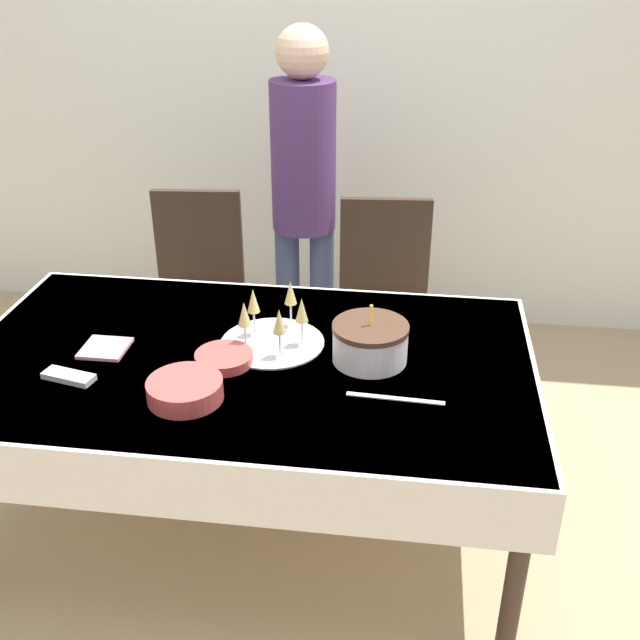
% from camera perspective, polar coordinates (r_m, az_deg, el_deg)
% --- Properties ---
extents(ground_plane, '(12.00, 12.00, 0.00)m').
position_cam_1_polar(ground_plane, '(2.95, -5.00, -15.02)').
color(ground_plane, tan).
extents(wall_back, '(8.00, 0.05, 2.70)m').
position_cam_1_polar(wall_back, '(3.99, -0.13, 18.46)').
color(wall_back, silver).
rests_on(wall_back, ground_plane).
extents(dining_table, '(1.91, 1.13, 0.73)m').
position_cam_1_polar(dining_table, '(2.56, -5.57, -4.69)').
color(dining_table, silver).
rests_on(dining_table, ground_plane).
extents(dining_chair_far_left, '(0.46, 0.46, 0.96)m').
position_cam_1_polar(dining_chair_far_left, '(3.46, -9.30, 2.33)').
color(dining_chair_far_left, '#38281E').
rests_on(dining_chair_far_left, ground_plane).
extents(dining_chair_far_right, '(0.45, 0.45, 0.96)m').
position_cam_1_polar(dining_chair_far_right, '(3.33, 4.88, 1.52)').
color(dining_chair_far_right, '#38281E').
rests_on(dining_chair_far_right, ground_plane).
extents(birthday_cake, '(0.25, 0.25, 0.21)m').
position_cam_1_polar(birthday_cake, '(2.45, 3.84, -1.72)').
color(birthday_cake, white).
rests_on(birthday_cake, dining_table).
extents(champagne_tray, '(0.36, 0.36, 0.18)m').
position_cam_1_polar(champagne_tray, '(2.55, -3.59, -0.38)').
color(champagne_tray, silver).
rests_on(champagne_tray, dining_table).
extents(plate_stack_main, '(0.23, 0.23, 0.06)m').
position_cam_1_polar(plate_stack_main, '(2.31, -10.24, -5.26)').
color(plate_stack_main, '#CC4C47').
rests_on(plate_stack_main, dining_table).
extents(plate_stack_dessert, '(0.19, 0.19, 0.03)m').
position_cam_1_polar(plate_stack_dessert, '(2.48, -7.32, -2.90)').
color(plate_stack_dessert, '#CC4C47').
rests_on(plate_stack_dessert, dining_table).
extents(cake_knife, '(0.30, 0.03, 0.00)m').
position_cam_1_polar(cake_knife, '(2.29, 5.76, -5.97)').
color(cake_knife, silver).
rests_on(cake_knife, dining_table).
extents(fork_pile, '(0.18, 0.10, 0.02)m').
position_cam_1_polar(fork_pile, '(2.50, -18.60, -4.10)').
color(fork_pile, silver).
rests_on(fork_pile, dining_table).
extents(napkin_pile, '(0.15, 0.15, 0.01)m').
position_cam_1_polar(napkin_pile, '(2.64, -16.05, -2.08)').
color(napkin_pile, pink).
rests_on(napkin_pile, dining_table).
extents(person_standing, '(0.28, 0.28, 1.66)m').
position_cam_1_polar(person_standing, '(3.31, -1.25, 10.32)').
color(person_standing, '#3F4C72').
rests_on(person_standing, ground_plane).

